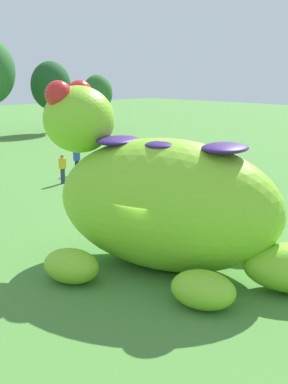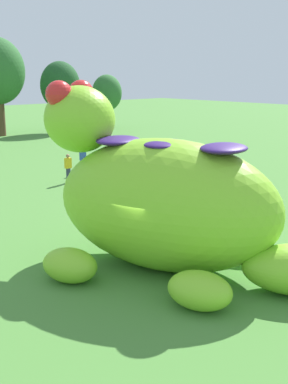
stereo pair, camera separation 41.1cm
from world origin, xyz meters
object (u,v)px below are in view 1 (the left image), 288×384
(spectator_near_inflatable, at_px, (63,169))
(spectator_by_cars, at_px, (191,175))
(giant_inflatable_creature, at_px, (166,202))
(spectator_wandering, at_px, (113,163))
(spectator_mid_field, at_px, (77,161))

(spectator_near_inflatable, xyz_separation_m, spectator_by_cars, (4.13, -6.24, 0.00))
(giant_inflatable_creature, relative_size, spectator_wandering, 6.20)
(giant_inflatable_creature, height_order, spectator_by_cars, giant_inflatable_creature)
(giant_inflatable_creature, height_order, spectator_wandering, giant_inflatable_creature)
(spectator_mid_field, height_order, spectator_wandering, same)
(spectator_near_inflatable, relative_size, spectator_wandering, 1.00)
(spectator_near_inflatable, height_order, spectator_mid_field, same)
(giant_inflatable_creature, xyz_separation_m, spectator_wandering, (8.08, 12.11, -1.36))
(giant_inflatable_creature, height_order, spectator_near_inflatable, giant_inflatable_creature)
(giant_inflatable_creature, relative_size, spectator_near_inflatable, 6.20)
(spectator_near_inflatable, bearing_deg, giant_inflatable_creature, -110.46)
(giant_inflatable_creature, height_order, spectator_mid_field, giant_inflatable_creature)
(spectator_mid_field, relative_size, spectator_by_cars, 1.00)
(giant_inflatable_creature, relative_size, spectator_by_cars, 6.20)
(spectator_near_inflatable, distance_m, spectator_mid_field, 2.69)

